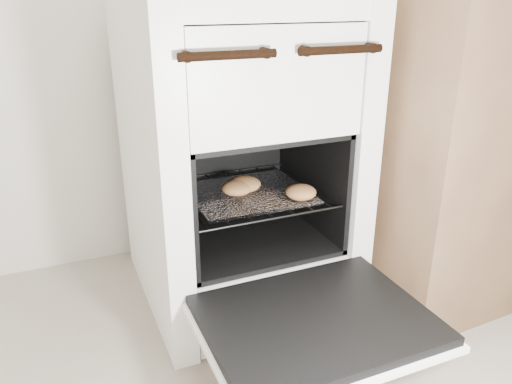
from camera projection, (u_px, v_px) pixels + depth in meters
stove at (237, 160)px, 1.38m from camera, size 0.55×0.61×0.84m
oven_door at (316, 322)px, 1.07m from camera, size 0.49×0.38×0.03m
oven_rack at (246, 193)px, 1.36m from camera, size 0.40×0.38×0.01m
foil_sheet at (248, 193)px, 1.34m from camera, size 0.31×0.27×0.01m
baked_rolls at (258, 188)px, 1.32m from camera, size 0.24×0.22×0.04m
counter at (483, 118)px, 1.55m from camera, size 0.99×0.69×0.96m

